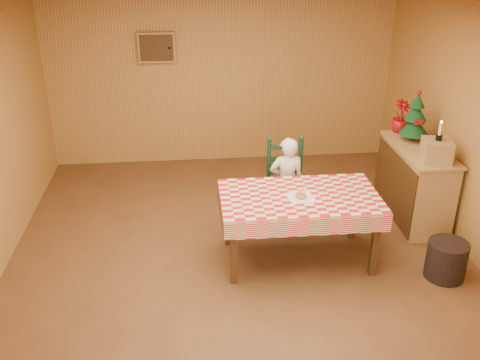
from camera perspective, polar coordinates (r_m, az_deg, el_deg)
The scene contains 13 objects.
ground at distance 5.73m, azimuth 0.20°, elevation -9.47°, with size 6.00×6.00×0.00m, color brown.
cabin_walls at distance 5.43m, azimuth -0.38°, elevation 9.89°, with size 5.10×6.05×2.65m.
dining_table at distance 5.59m, azimuth 6.36°, elevation -2.38°, with size 1.66×0.96×0.77m.
ladder_chair at distance 6.36m, azimuth 4.88°, elevation -0.56°, with size 0.44×0.40×1.08m.
seated_child at distance 6.28m, azimuth 4.99°, elevation -0.30°, with size 0.41×0.27×1.12m, color white.
napkin at distance 5.51m, azimuth 6.50°, elevation -1.85°, with size 0.26×0.26×0.00m, color white.
donut at distance 5.50m, azimuth 6.51°, elevation -1.65°, with size 0.12×0.12×0.04m, color #BD7D43.
shelf_unit at distance 6.80m, azimuth 18.07°, elevation -0.35°, with size 0.54×1.24×0.93m.
crate at distance 6.25m, azimuth 20.23°, elevation 2.93°, with size 0.30×0.30×0.25m, color tan.
christmas_tree at distance 6.75m, azimuth 18.19°, elevation 6.29°, with size 0.34×0.34×0.62m.
flower_arrangement at distance 7.01m, azimuth 16.80°, elevation 6.52°, with size 0.23×0.23×0.41m, color #990E0F.
candle_set at distance 6.18m, azimuth 20.49°, elevation 4.56°, with size 0.07×0.07×0.22m.
storage_bin at distance 5.90m, azimuth 21.14°, elevation -7.96°, with size 0.40×0.40×0.40m, color black.
Camera 1 is at (-0.48, -4.68, 3.28)m, focal length 40.00 mm.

